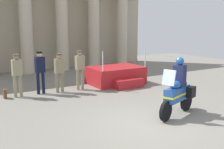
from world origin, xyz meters
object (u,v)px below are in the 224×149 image
Objects in this scene: reviewing_stand at (117,76)px; briefcase_on_ground at (5,94)px; officer_in_row_1 at (40,69)px; officer_in_row_3 at (80,67)px; officer_in_row_0 at (17,72)px; officer_in_row_2 at (59,70)px; motorcycle_with_rider at (178,91)px.

briefcase_on_ground is at bearing 179.15° from reviewing_stand.
officer_in_row_1 reaches higher than officer_in_row_3.
briefcase_on_ground is at bearing -7.23° from officer_in_row_1.
officer_in_row_1 is 4.94× the size of briefcase_on_ground.
officer_in_row_0 is 1.04× the size of officer_in_row_2.
reviewing_stand reaches higher than officer_in_row_2.
officer_in_row_3 is (-2.01, -0.16, 0.63)m from reviewing_stand.
motorcycle_with_rider is (2.93, -5.02, -0.26)m from officer_in_row_1.
officer_in_row_0 is (-4.69, -0.02, 0.62)m from reviewing_stand.
officer_in_row_2 is (-2.98, -0.15, 0.58)m from reviewing_stand.
officer_in_row_0 is at bearing -10.77° from briefcase_on_ground.
officer_in_row_2 is 2.38m from briefcase_on_ground.
officer_in_row_0 is 6.33m from motorcycle_with_rider.
officer_in_row_2 is at bearing -4.57° from officer_in_row_3.
motorcycle_with_rider is (1.19, -4.86, -0.24)m from officer_in_row_3.
reviewing_stand is 1.50× the size of officer_in_row_2.
motorcycle_with_rider reaches higher than reviewing_stand.
officer_in_row_1 is 1.06× the size of officer_in_row_2.
briefcase_on_ground is (-0.51, 0.10, -0.84)m from officer_in_row_0.
officer_in_row_3 is at bearing -95.95° from motorcycle_with_rider.
briefcase_on_ground is (-1.45, 0.07, -0.87)m from officer_in_row_1.
officer_in_row_0 is 4.82× the size of briefcase_on_ground.
reviewing_stand is 1.45× the size of officer_in_row_0.
officer_in_row_1 reaches higher than officer_in_row_0.
officer_in_row_3 is (0.96, -0.00, 0.05)m from officer_in_row_2.
officer_in_row_3 reaches higher than officer_in_row_2.
briefcase_on_ground is at bearing -15.10° from officer_in_row_0.
officer_in_row_2 is at bearing 164.33° from officer_in_row_1.
motorcycle_with_rider is at bearing 123.40° from officer_in_row_0.
officer_in_row_0 is 1.00× the size of officer_in_row_3.
reviewing_stand is 5.21m from briefcase_on_ground.
officer_in_row_3 is at bearing 175.43° from officer_in_row_2.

